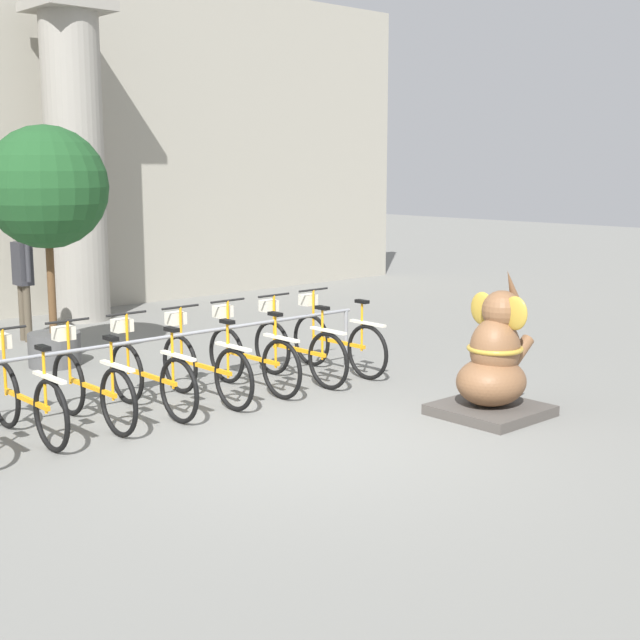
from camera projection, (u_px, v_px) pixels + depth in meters
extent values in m
plane|color=slate|center=(307.00, 439.00, 8.48)|extent=(60.00, 60.00, 0.00)
cylinder|color=gray|center=(75.00, 170.00, 14.66)|extent=(0.96, 0.96, 5.00)
cube|color=gray|center=(68.00, 7.00, 14.22)|extent=(1.20, 1.20, 0.16)
cylinder|color=gray|center=(346.00, 339.00, 11.41)|extent=(0.05, 0.05, 0.75)
cylinder|color=gray|center=(142.00, 341.00, 9.38)|extent=(6.07, 0.04, 0.04)
torus|color=black|center=(5.00, 394.00, 8.79)|extent=(0.05, 0.68, 0.68)
torus|color=black|center=(51.00, 416.00, 8.04)|extent=(0.05, 0.68, 0.68)
cube|color=orange|center=(27.00, 399.00, 8.41)|extent=(0.04, 0.92, 0.04)
cube|color=silver|center=(49.00, 377.00, 7.98)|extent=(0.06, 0.57, 0.03)
cylinder|color=orange|center=(45.00, 382.00, 8.06)|extent=(0.03, 0.03, 0.59)
cube|color=black|center=(43.00, 348.00, 8.01)|extent=(0.08, 0.18, 0.04)
cylinder|color=orange|center=(4.00, 362.00, 8.70)|extent=(0.03, 0.03, 0.66)
cylinder|color=black|center=(2.00, 329.00, 8.65)|extent=(0.48, 0.03, 0.03)
torus|color=black|center=(69.00, 383.00, 9.24)|extent=(0.05, 0.68, 0.68)
torus|color=black|center=(119.00, 402.00, 8.49)|extent=(0.05, 0.68, 0.68)
cube|color=orange|center=(92.00, 387.00, 8.86)|extent=(0.04, 0.92, 0.04)
cube|color=silver|center=(117.00, 366.00, 8.43)|extent=(0.06, 0.57, 0.03)
cylinder|color=orange|center=(112.00, 370.00, 8.52)|extent=(0.03, 0.03, 0.59)
cube|color=black|center=(111.00, 338.00, 8.46)|extent=(0.08, 0.18, 0.04)
cylinder|color=orange|center=(69.00, 353.00, 9.16)|extent=(0.03, 0.03, 0.66)
cylinder|color=black|center=(67.00, 321.00, 9.10)|extent=(0.48, 0.03, 0.03)
cube|color=silver|center=(64.00, 333.00, 9.20)|extent=(0.20, 0.16, 0.14)
torus|color=black|center=(127.00, 373.00, 9.70)|extent=(0.05, 0.68, 0.68)
torus|color=black|center=(179.00, 390.00, 8.95)|extent=(0.05, 0.68, 0.68)
cube|color=orange|center=(152.00, 377.00, 9.31)|extent=(0.04, 0.92, 0.04)
cube|color=silver|center=(178.00, 356.00, 8.89)|extent=(0.06, 0.57, 0.03)
cylinder|color=orange|center=(173.00, 360.00, 8.97)|extent=(0.03, 0.03, 0.59)
cube|color=black|center=(172.00, 329.00, 8.92)|extent=(0.08, 0.18, 0.04)
cylinder|color=orange|center=(127.00, 344.00, 9.61)|extent=(0.03, 0.03, 0.66)
cylinder|color=black|center=(126.00, 314.00, 9.55)|extent=(0.48, 0.03, 0.03)
cube|color=silver|center=(122.00, 325.00, 9.65)|extent=(0.20, 0.16, 0.14)
torus|color=black|center=(180.00, 364.00, 10.14)|extent=(0.05, 0.68, 0.68)
torus|color=black|center=(234.00, 380.00, 9.40)|extent=(0.05, 0.68, 0.68)
cube|color=orange|center=(206.00, 367.00, 9.76)|extent=(0.04, 0.92, 0.04)
cube|color=silver|center=(233.00, 347.00, 9.34)|extent=(0.06, 0.57, 0.03)
cylinder|color=orange|center=(228.00, 351.00, 9.42)|extent=(0.03, 0.03, 0.59)
cube|color=black|center=(227.00, 322.00, 9.37)|extent=(0.08, 0.18, 0.04)
cylinder|color=orange|center=(181.00, 336.00, 10.06)|extent=(0.03, 0.03, 0.66)
cylinder|color=black|center=(180.00, 307.00, 10.00)|extent=(0.48, 0.03, 0.03)
cube|color=silver|center=(176.00, 318.00, 10.10)|extent=(0.20, 0.16, 0.14)
torus|color=black|center=(227.00, 355.00, 10.62)|extent=(0.05, 0.68, 0.68)
torus|color=black|center=(281.00, 369.00, 9.87)|extent=(0.05, 0.68, 0.68)
cube|color=orange|center=(253.00, 358.00, 10.24)|extent=(0.04, 0.92, 0.04)
cube|color=silver|center=(281.00, 338.00, 9.81)|extent=(0.06, 0.57, 0.03)
cylinder|color=orange|center=(276.00, 342.00, 9.90)|extent=(0.03, 0.03, 0.59)
cube|color=black|center=(275.00, 314.00, 9.84)|extent=(0.08, 0.18, 0.04)
cylinder|color=orange|center=(228.00, 328.00, 10.54)|extent=(0.03, 0.03, 0.66)
cylinder|color=black|center=(228.00, 301.00, 10.48)|extent=(0.48, 0.03, 0.03)
cube|color=silver|center=(223.00, 311.00, 10.58)|extent=(0.20, 0.16, 0.14)
torus|color=black|center=(272.00, 348.00, 11.06)|extent=(0.05, 0.68, 0.68)
torus|color=black|center=(328.00, 361.00, 10.31)|extent=(0.05, 0.68, 0.68)
cube|color=orange|center=(299.00, 350.00, 10.67)|extent=(0.04, 0.92, 0.04)
cube|color=silver|center=(328.00, 331.00, 10.25)|extent=(0.06, 0.57, 0.03)
cylinder|color=orange|center=(322.00, 335.00, 10.33)|extent=(0.03, 0.03, 0.59)
cube|color=black|center=(322.00, 308.00, 10.28)|extent=(0.08, 0.18, 0.04)
cylinder|color=orange|center=(274.00, 322.00, 10.97)|extent=(0.03, 0.03, 0.66)
cylinder|color=black|center=(274.00, 295.00, 10.91)|extent=(0.48, 0.03, 0.03)
cube|color=silver|center=(269.00, 306.00, 11.01)|extent=(0.20, 0.16, 0.14)
torus|color=black|center=(311.00, 340.00, 11.53)|extent=(0.05, 0.68, 0.68)
torus|color=black|center=(367.00, 352.00, 10.79)|extent=(0.05, 0.68, 0.68)
cube|color=orange|center=(338.00, 342.00, 11.15)|extent=(0.04, 0.92, 0.04)
cube|color=silver|center=(368.00, 323.00, 10.73)|extent=(0.06, 0.57, 0.03)
cylinder|color=orange|center=(362.00, 327.00, 10.81)|extent=(0.03, 0.03, 0.59)
cube|color=black|center=(362.00, 302.00, 10.76)|extent=(0.08, 0.18, 0.04)
cylinder|color=orange|center=(313.00, 315.00, 11.45)|extent=(0.03, 0.03, 0.66)
cylinder|color=black|center=(313.00, 290.00, 11.39)|extent=(0.48, 0.03, 0.03)
cube|color=silver|center=(308.00, 300.00, 11.49)|extent=(0.20, 0.16, 0.14)
cube|color=#4C4742|center=(490.00, 410.00, 9.28)|extent=(1.01, 1.01, 0.11)
ellipsoid|color=brown|center=(491.00, 382.00, 9.23)|extent=(0.78, 0.69, 0.51)
ellipsoid|color=brown|center=(495.00, 348.00, 9.20)|extent=(0.55, 0.51, 0.64)
sphere|color=brown|center=(502.00, 310.00, 9.19)|extent=(0.41, 0.41, 0.41)
ellipsoid|color=#B79333|center=(482.00, 308.00, 9.31)|extent=(0.08, 0.29, 0.35)
ellipsoid|color=#B79333|center=(515.00, 313.00, 9.01)|extent=(0.08, 0.29, 0.35)
cone|color=brown|center=(513.00, 292.00, 9.28)|extent=(0.35, 0.15, 0.52)
cylinder|color=brown|center=(500.00, 350.00, 9.46)|extent=(0.41, 0.14, 0.37)
cylinder|color=brown|center=(518.00, 353.00, 9.29)|extent=(0.41, 0.14, 0.37)
torus|color=#B79333|center=(495.00, 348.00, 9.20)|extent=(0.58, 0.58, 0.05)
cylinder|color=brown|center=(23.00, 312.00, 13.23)|extent=(0.11, 0.11, 0.84)
cylinder|color=brown|center=(28.00, 314.00, 13.10)|extent=(0.11, 0.11, 0.84)
cube|color=#333338|center=(22.00, 264.00, 13.04)|extent=(0.20, 0.32, 0.63)
sphere|color=tan|center=(21.00, 233.00, 12.96)|extent=(0.23, 0.23, 0.23)
cylinder|color=#333338|center=(16.00, 260.00, 13.18)|extent=(0.07, 0.07, 0.57)
cylinder|color=#333338|center=(28.00, 263.00, 12.89)|extent=(0.07, 0.07, 0.57)
cylinder|color=#4C4C4C|center=(55.00, 349.00, 11.56)|extent=(0.67, 0.67, 0.44)
cylinder|color=brown|center=(51.00, 285.00, 11.42)|extent=(0.10, 0.10, 1.25)
sphere|color=#1E4C23|center=(46.00, 187.00, 11.21)|extent=(1.55, 1.55, 1.55)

